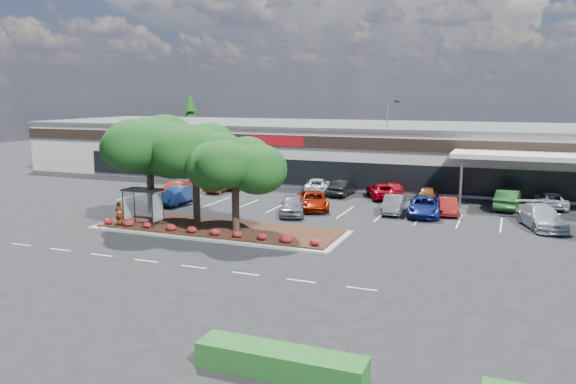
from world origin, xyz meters
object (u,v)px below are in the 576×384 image
at_px(light_pole, 387,149).
at_px(car_1, 177,195).
at_px(car_0, 175,190).
at_px(survey_stake, 100,232).

bearing_deg(light_pole, car_1, -132.81).
bearing_deg(car_0, light_pole, 32.82).
distance_m(light_pole, survey_stake, 32.15).
relative_size(car_0, car_1, 1.00).
bearing_deg(light_pole, car_0, -139.85).
bearing_deg(car_0, survey_stake, -82.37).
distance_m(survey_stake, car_0, 15.69).
distance_m(light_pole, car_1, 22.53).
bearing_deg(car_0, car_1, -60.66).
bearing_deg(survey_stake, car_0, 104.96).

